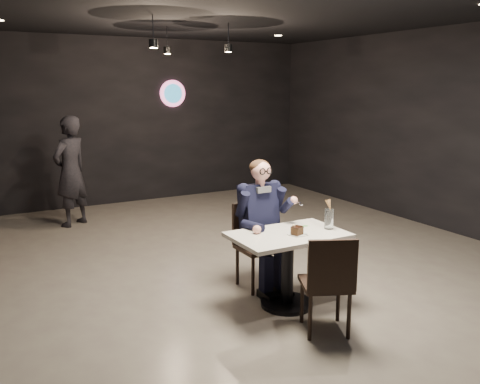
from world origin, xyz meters
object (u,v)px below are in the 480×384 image
seated_man (259,223)px  passerby (71,171)px  chair_near (326,282)px  sundae_glass (329,219)px  chair_far (259,246)px  main_table (287,270)px

seated_man → passerby: (-1.26, 3.55, 0.13)m
chair_near → passerby: bearing=129.1°
chair_near → sundae_glass: (0.44, 0.53, 0.39)m
sundae_glass → chair_near: bearing=-129.9°
sundae_glass → passerby: (-1.70, 4.17, 0.00)m
passerby → chair_far: bearing=75.0°
chair_near → seated_man: 1.18m
main_table → chair_near: 0.60m
sundae_glass → passerby: 4.50m
chair_near → passerby: passerby is taller
chair_near → passerby: (-1.26, 4.69, 0.39)m
main_table → chair_far: (-0.00, 0.55, 0.09)m
seated_man → passerby: 3.77m
passerby → main_table: bearing=72.5°
main_table → chair_near: (0.00, -0.60, 0.09)m
seated_man → sundae_glass: seated_man is taller
seated_man → sundae_glass: bearing=-54.4°
chair_far → chair_near: same height
chair_far → sundae_glass: sundae_glass is taller
sundae_glass → passerby: bearing=112.2°
sundae_glass → passerby: passerby is taller
seated_man → passerby: bearing=109.5°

